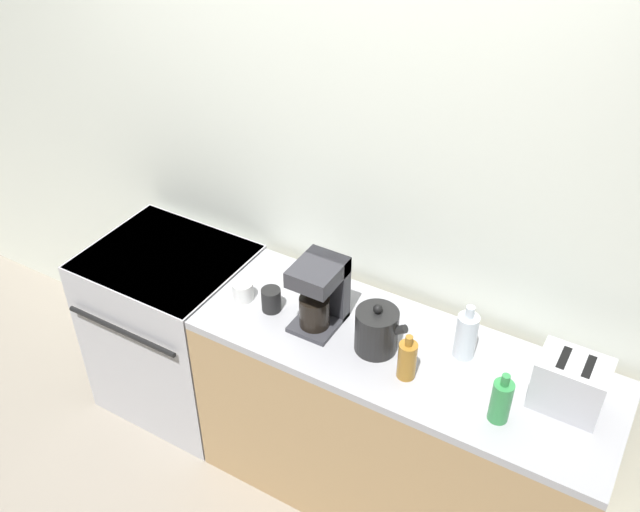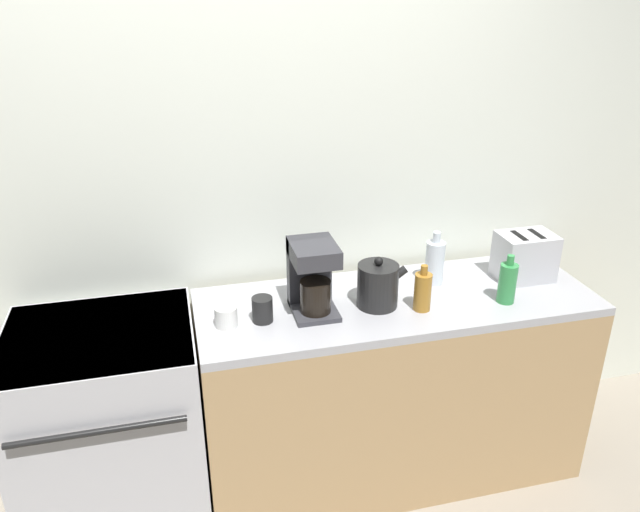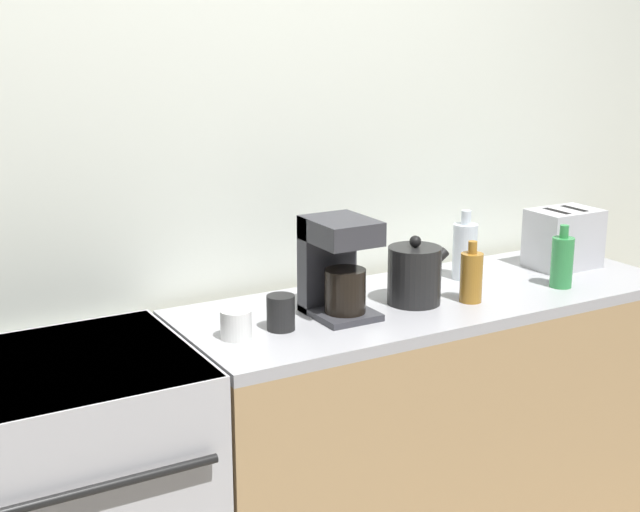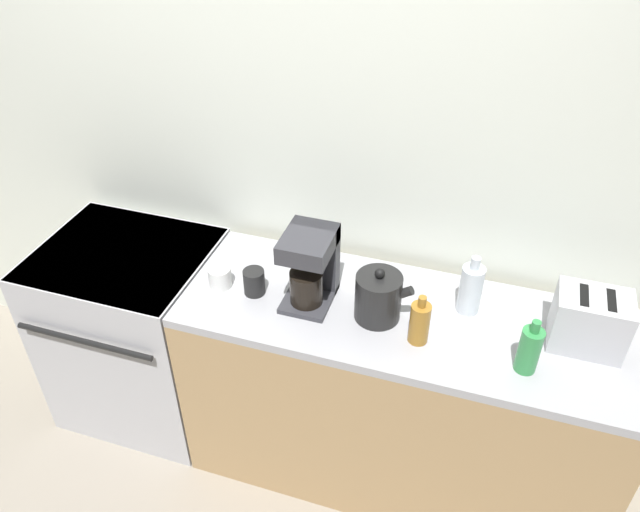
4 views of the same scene
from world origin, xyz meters
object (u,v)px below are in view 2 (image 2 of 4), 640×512
bottle_clear (435,262)px  cup_black (262,309)px  coffee_maker (312,274)px  kettle (378,285)px  stove (112,426)px  bottle_green (507,282)px  bottle_amber (423,291)px  toaster (525,256)px  cup_white (226,316)px

bottle_clear → cup_black: bottle_clear is taller
coffee_maker → cup_black: 0.24m
kettle → cup_black: bearing=-178.5°
stove → cup_black: bearing=-5.4°
kettle → stove: bearing=177.6°
bottle_green → bottle_amber: (-0.36, 0.02, -0.01)m
bottle_clear → bottle_amber: 0.26m
toaster → cup_black: size_ratio=2.37×
kettle → bottle_amber: (0.16, -0.08, -0.01)m
toaster → cup_white: 1.34m
bottle_clear → bottle_green: 0.32m
bottle_clear → cup_black: bearing=-169.2°
kettle → cup_white: bearing=-178.6°
kettle → bottle_clear: 0.34m
kettle → bottle_green: 0.54m
coffee_maker → bottle_amber: 0.45m
stove → coffee_maker: coffee_maker is taller
stove → bottle_amber: 1.38m
bottle_green → cup_white: 1.15m
coffee_maker → bottle_clear: bearing=10.5°
cup_white → coffee_maker: bearing=7.4°
coffee_maker → cup_white: (-0.35, -0.05, -0.12)m
kettle → bottle_amber: bearing=-25.0°
bottle_clear → cup_black: size_ratio=2.34×
stove → kettle: (1.11, -0.05, 0.53)m
stove → coffee_maker: (0.84, -0.02, 0.60)m
stove → bottle_clear: bottle_clear is taller
bottle_amber → toaster: bearing=16.2°
bottle_clear → toaster: bearing=-7.7°
bottle_amber → cup_black: size_ratio=1.92×
cup_white → bottle_clear: bearing=9.4°
bottle_clear → bottle_amber: (-0.14, -0.21, -0.02)m
kettle → cup_black: size_ratio=2.13×
stove → toaster: toaster is taller
stove → cup_white: 0.69m
stove → cup_white: size_ratio=10.27×
coffee_maker → cup_black: bearing=-168.3°
bottle_clear → cup_white: size_ratio=2.72×
cup_black → bottle_green: bearing=-4.9°
stove → bottle_clear: size_ratio=3.78×
toaster → bottle_amber: (-0.55, -0.16, -0.02)m
kettle → bottle_green: (0.53, -0.10, -0.00)m
cup_black → cup_white: bearing=-179.0°
bottle_green → coffee_maker: bearing=170.7°
bottle_green → bottle_amber: bottle_green is taller
bottle_amber → cup_black: bottle_amber is taller
coffee_maker → cup_white: size_ratio=3.39×
kettle → cup_black: kettle is taller
coffee_maker → cup_black: (-0.21, -0.04, -0.11)m
kettle → coffee_maker: size_ratio=0.73×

